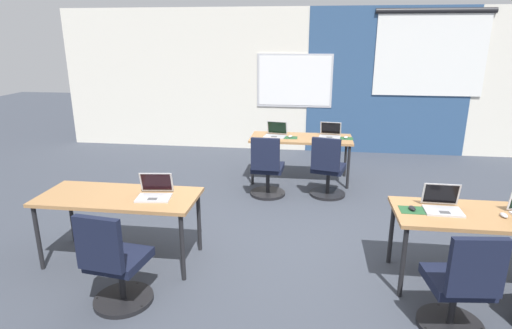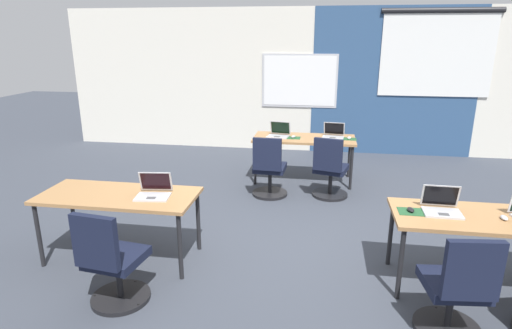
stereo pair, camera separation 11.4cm
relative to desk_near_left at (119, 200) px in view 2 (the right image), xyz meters
name	(u,v)px [view 2 (the right image)]	position (x,y,z in m)	size (l,w,h in m)	color
ground_plane	(292,243)	(1.75, 0.60, -0.66)	(24.00, 24.00, 0.00)	#383D47
back_wall_assembly	(313,81)	(1.81, 4.80, 0.75)	(10.00, 0.27, 2.80)	silver
desk_near_left	(119,200)	(0.00, 0.00, 0.00)	(1.60, 0.70, 0.72)	#A37547
desk_near_right	(484,223)	(3.50, 0.00, 0.00)	(1.60, 0.70, 0.72)	#A37547
desk_far_center	(304,141)	(1.75, 2.80, 0.00)	(1.60, 0.70, 0.72)	#A37547
laptop_far_right	(333,134)	(2.20, 2.89, 0.11)	(0.36, 0.34, 0.23)	#B7B7BC
mousepad_far_right	(349,139)	(2.45, 2.81, 0.06)	(0.22, 0.19, 0.00)	#23512D
mouse_far_right	(349,138)	(2.45, 2.81, 0.08)	(0.08, 0.11, 0.03)	silver
chair_far_right	(330,173)	(2.16, 2.11, -0.28)	(0.53, 0.59, 0.92)	black
laptop_far_left	(279,133)	(1.34, 2.81, 0.11)	(0.37, 0.34, 0.23)	#B7B7BC
mousepad_far_left	(293,138)	(1.58, 2.75, 0.06)	(0.22, 0.19, 0.00)	#23512D
mouse_far_left	(293,137)	(1.58, 2.75, 0.08)	(0.09, 0.11, 0.03)	#B2B2B7
chair_far_left	(269,172)	(1.30, 2.01, -0.28)	(0.52, 0.55, 0.92)	black
laptop_near_right_inner	(442,207)	(3.14, 0.05, 0.11)	(0.34, 0.29, 0.23)	#B7B7BC
mousepad_near_right_inner	(410,212)	(2.86, 0.00, 0.06)	(0.22, 0.19, 0.00)	#23512D
mouse_near_right_inner	(411,210)	(2.86, 0.00, 0.08)	(0.07, 0.11, 0.03)	black
chair_near_right_inner	(456,294)	(3.09, -0.75, -0.28)	(0.52, 0.56, 0.92)	black
laptop_near_left_inner	(154,191)	(0.38, 0.01, 0.11)	(0.36, 0.34, 0.23)	#B7B7BC
chair_near_left_inner	(112,266)	(0.30, -0.78, -0.28)	(0.52, 0.56, 0.92)	black
mouse_near_right_end	(504,218)	(3.64, -0.04, 0.08)	(0.06, 0.10, 0.03)	#B2B2B7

